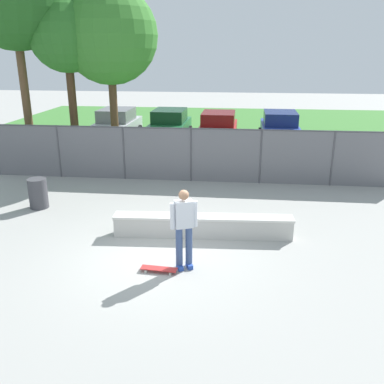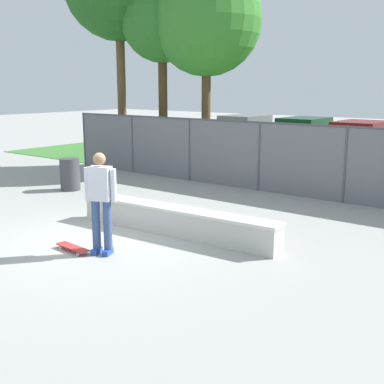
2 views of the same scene
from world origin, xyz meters
TOP-DOWN VIEW (x-y plane):
  - ground_plane at (0.00, 0.00)m, footprint 80.00×80.00m
  - grass_strip at (0.00, 16.32)m, footprint 26.97×20.00m
  - concrete_ledge at (0.84, 1.26)m, footprint 4.62×0.73m
  - skateboarder at (0.57, -0.43)m, footprint 0.56×0.38m
  - skateboard at (0.04, -0.68)m, footprint 0.81×0.27m
  - chainlink_fence at (0.00, 6.02)m, footprint 15.04×0.07m
  - tree_near_right at (-4.90, 7.54)m, footprint 2.84×2.84m
  - tree_mid at (-3.42, 8.14)m, footprint 3.77×3.77m
  - car_silver at (-4.74, 12.81)m, footprint 2.08×4.23m
  - car_green at (-1.91, 12.85)m, footprint 2.08×4.23m
  - car_red at (0.68, 12.16)m, footprint 2.08×4.23m
  - car_blue at (3.77, 12.65)m, footprint 2.08×4.23m
  - trash_bin at (-4.32, 2.78)m, footprint 0.56×0.56m

SIDE VIEW (x-z plane):
  - ground_plane at x=0.00m, z-range 0.00..0.00m
  - grass_strip at x=0.00m, z-range 0.00..0.02m
  - skateboard at x=0.04m, z-range 0.03..0.12m
  - concrete_ledge at x=0.84m, z-range 0.00..0.57m
  - trash_bin at x=-4.32m, z-range 0.00..0.92m
  - car_silver at x=-4.74m, z-range 0.01..1.67m
  - car_green at x=-1.91m, z-range 0.01..1.67m
  - car_red at x=0.68m, z-range 0.01..1.67m
  - car_blue at x=3.77m, z-range 0.01..1.67m
  - skateboarder at x=0.57m, z-range 0.10..1.92m
  - chainlink_fence at x=0.00m, z-range 0.08..2.05m
  - tree_near_right at x=-4.90m, z-range 1.81..8.38m
  - tree_mid at x=-3.42m, z-range 1.60..8.62m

